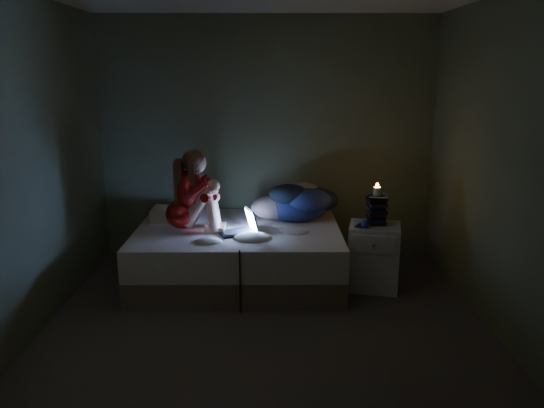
{
  "coord_description": "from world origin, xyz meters",
  "views": [
    {
      "loc": [
        0.02,
        -3.91,
        2.02
      ],
      "look_at": [
        0.05,
        1.0,
        0.8
      ],
      "focal_mm": 35.38,
      "sensor_mm": 36.0,
      "label": 1
    }
  ],
  "objects_px": {
    "laptop": "(237,221)",
    "phone": "(362,226)",
    "bed": "(239,254)",
    "candle": "(377,190)",
    "nightstand": "(373,256)",
    "woman": "(182,190)"
  },
  "relations": [
    {
      "from": "laptop",
      "to": "phone",
      "type": "xyz_separation_m",
      "value": [
        1.16,
        -0.06,
        -0.03
      ]
    },
    {
      "from": "bed",
      "to": "phone",
      "type": "bearing_deg",
      "value": -12.93
    },
    {
      "from": "candle",
      "to": "phone",
      "type": "bearing_deg",
      "value": -138.72
    },
    {
      "from": "bed",
      "to": "phone",
      "type": "height_order",
      "value": "phone"
    },
    {
      "from": "bed",
      "to": "phone",
      "type": "relative_size",
      "value": 14.01
    },
    {
      "from": "laptop",
      "to": "phone",
      "type": "bearing_deg",
      "value": -25.57
    },
    {
      "from": "laptop",
      "to": "nightstand",
      "type": "distance_m",
      "value": 1.34
    },
    {
      "from": "bed",
      "to": "nightstand",
      "type": "relative_size",
      "value": 3.16
    },
    {
      "from": "phone",
      "to": "bed",
      "type": "bearing_deg",
      "value": -174.95
    },
    {
      "from": "woman",
      "to": "nightstand",
      "type": "distance_m",
      "value": 1.92
    },
    {
      "from": "nightstand",
      "to": "phone",
      "type": "relative_size",
      "value": 4.43
    },
    {
      "from": "woman",
      "to": "nightstand",
      "type": "relative_size",
      "value": 1.27
    },
    {
      "from": "bed",
      "to": "laptop",
      "type": "relative_size",
      "value": 5.75
    },
    {
      "from": "laptop",
      "to": "candle",
      "type": "bearing_deg",
      "value": -19.63
    },
    {
      "from": "woman",
      "to": "phone",
      "type": "height_order",
      "value": "woman"
    },
    {
      "from": "woman",
      "to": "phone",
      "type": "xyz_separation_m",
      "value": [
        1.68,
        -0.16,
        -0.31
      ]
    },
    {
      "from": "nightstand",
      "to": "phone",
      "type": "height_order",
      "value": "phone"
    },
    {
      "from": "nightstand",
      "to": "phone",
      "type": "xyz_separation_m",
      "value": [
        -0.13,
        -0.07,
        0.32
      ]
    },
    {
      "from": "candle",
      "to": "bed",
      "type": "bearing_deg",
      "value": 173.94
    },
    {
      "from": "bed",
      "to": "nightstand",
      "type": "height_order",
      "value": "nightstand"
    },
    {
      "from": "candle",
      "to": "phone",
      "type": "xyz_separation_m",
      "value": [
        -0.15,
        -0.13,
        -0.32
      ]
    },
    {
      "from": "bed",
      "to": "candle",
      "type": "xyz_separation_m",
      "value": [
        1.31,
        -0.14,
        0.68
      ]
    }
  ]
}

